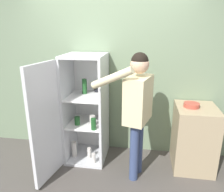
# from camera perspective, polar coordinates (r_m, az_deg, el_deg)

# --- Properties ---
(ground_plane) EXTENTS (12.00, 12.00, 0.00)m
(ground_plane) POSITION_cam_1_polar(r_m,az_deg,el_deg) (3.14, -3.92, -21.71)
(ground_plane) COLOR #4C4742
(wall_back) EXTENTS (7.00, 0.06, 2.55)m
(wall_back) POSITION_cam_1_polar(r_m,az_deg,el_deg) (3.47, -0.77, 5.70)
(wall_back) COLOR gray
(wall_back) RESTS_ON ground_plane
(refrigerator) EXTENTS (0.74, 1.21, 1.63)m
(refrigerator) POSITION_cam_1_polar(r_m,az_deg,el_deg) (3.27, -8.40, -3.97)
(refrigerator) COLOR silver
(refrigerator) RESTS_ON ground_plane
(person) EXTENTS (0.77, 0.59, 1.71)m
(person) POSITION_cam_1_polar(r_m,az_deg,el_deg) (2.78, 6.68, -1.65)
(person) COLOR #384770
(person) RESTS_ON ground_plane
(counter) EXTENTS (0.56, 0.64, 0.93)m
(counter) POSITION_cam_1_polar(r_m,az_deg,el_deg) (3.42, 20.55, -10.09)
(counter) COLOR tan
(counter) RESTS_ON ground_plane
(bowl) EXTENTS (0.22, 0.22, 0.06)m
(bowl) POSITION_cam_1_polar(r_m,az_deg,el_deg) (3.22, 20.06, -2.24)
(bowl) COLOR #B24738
(bowl) RESTS_ON counter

